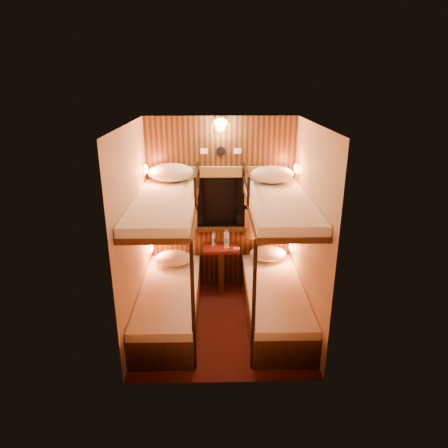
{
  "coord_description": "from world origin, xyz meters",
  "views": [
    {
      "loc": [
        -0.06,
        -4.24,
        2.85
      ],
      "look_at": [
        0.02,
        0.15,
        1.24
      ],
      "focal_mm": 32.0,
      "sensor_mm": 36.0,
      "label": 1
    }
  ],
  "objects_px": {
    "bottle_left": "(214,239)",
    "bottle_right": "(226,240)",
    "bunk_left": "(169,280)",
    "table": "(221,262)",
    "bunk_right": "(275,279)"
  },
  "relations": [
    {
      "from": "bunk_left",
      "to": "bunk_right",
      "type": "bearing_deg",
      "value": 0.0
    },
    {
      "from": "bottle_left",
      "to": "table",
      "type": "bearing_deg",
      "value": -28.94
    },
    {
      "from": "bunk_right",
      "to": "bottle_right",
      "type": "relative_size",
      "value": 7.66
    },
    {
      "from": "bunk_left",
      "to": "bottle_left",
      "type": "bearing_deg",
      "value": 56.76
    },
    {
      "from": "table",
      "to": "bottle_left",
      "type": "relative_size",
      "value": 3.16
    },
    {
      "from": "bunk_left",
      "to": "bottle_left",
      "type": "height_order",
      "value": "bunk_left"
    },
    {
      "from": "bunk_left",
      "to": "table",
      "type": "distance_m",
      "value": 1.02
    },
    {
      "from": "table",
      "to": "bottle_right",
      "type": "bearing_deg",
      "value": 1.95
    },
    {
      "from": "table",
      "to": "bottle_right",
      "type": "height_order",
      "value": "bottle_right"
    },
    {
      "from": "bunk_left",
      "to": "bottle_left",
      "type": "xyz_separation_m",
      "value": [
        0.55,
        0.84,
        0.18
      ]
    },
    {
      "from": "bunk_right",
      "to": "bottle_right",
      "type": "bearing_deg",
      "value": 126.23
    },
    {
      "from": "table",
      "to": "bottle_right",
      "type": "relative_size",
      "value": 2.64
    },
    {
      "from": "bottle_left",
      "to": "bottle_right",
      "type": "distance_m",
      "value": 0.18
    },
    {
      "from": "bunk_right",
      "to": "bottle_left",
      "type": "height_order",
      "value": "bunk_right"
    },
    {
      "from": "bunk_left",
      "to": "bottle_left",
      "type": "distance_m",
      "value": 1.02
    }
  ]
}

